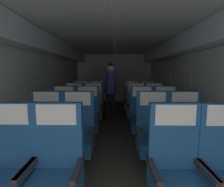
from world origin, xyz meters
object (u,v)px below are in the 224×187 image
object	(u,v)px
seat_c_right_aisle	(166,118)
seat_a_left_aisle	(55,171)
seat_c_right_window	(142,118)
seat_e_right_aisle	(148,101)
seat_b_right_window	(153,134)
seat_d_left_window	(74,107)
seat_a_right_window	(176,172)
seat_e_left_window	(81,101)
seat_e_right_window	(132,101)
seat_d_left_aisle	(93,107)
seat_b_left_window	(46,134)
flight_attendant	(110,85)
seat_d_right_window	(136,108)
seat_b_right_aisle	(185,134)
seat_c_left_aisle	(87,117)
seat_b_left_aisle	(78,134)
seat_c_left_window	(64,117)
seat_e_left_aisle	(96,101)
seat_d_right_aisle	(154,108)
seat_a_left_window	(7,170)

from	to	relation	value
seat_c_right_aisle	seat_a_left_aisle	bearing A→B (deg)	-131.07
seat_c_right_window	seat_e_right_aisle	world-z (taller)	same
seat_b_right_window	seat_d_left_window	world-z (taller)	same
seat_a_right_window	seat_b_right_window	size ratio (longest dim) A/B	1.00
seat_c_right_window	seat_e_right_aisle	distance (m)	1.91
seat_e_left_window	seat_e_right_window	bearing A→B (deg)	-0.60
seat_d_left_aisle	seat_b_left_window	bearing A→B (deg)	-104.67
seat_b_right_window	flight_attendant	world-z (taller)	flight_attendant
seat_d_left_aisle	seat_d_right_window	bearing A→B (deg)	-0.75
seat_c_right_window	seat_e_left_window	size ratio (longest dim) A/B	1.00
seat_d_left_aisle	seat_d_right_window	xyz separation A→B (m)	(1.13, -0.01, 0.00)
seat_b_right_window	seat_c_right_window	bearing A→B (deg)	90.73
seat_b_right_aisle	seat_b_right_window	world-z (taller)	same
seat_c_left_aisle	seat_c_right_window	world-z (taller)	same
seat_b_left_aisle	seat_c_right_window	bearing A→B (deg)	39.01
flight_attendant	seat_b_right_window	bearing A→B (deg)	-69.68
seat_a_left_aisle	seat_e_right_window	distance (m)	3.85
seat_c_left_window	seat_e_left_aisle	xyz separation A→B (m)	(0.47, 1.84, 0.00)
seat_d_left_window	seat_e_left_window	size ratio (longest dim) A/B	1.00
seat_b_right_window	seat_e_left_aisle	distance (m)	2.97
seat_b_left_aisle	seat_c_left_window	size ratio (longest dim) A/B	1.00
seat_d_left_aisle	seat_e_left_window	bearing A→B (deg)	118.34
seat_d_left_window	seat_d_right_aisle	size ratio (longest dim) A/B	1.00
seat_a_right_window	seat_c_left_aisle	world-z (taller)	same
seat_d_left_aisle	seat_e_right_window	world-z (taller)	same
seat_c_right_aisle	seat_d_right_aisle	size ratio (longest dim) A/B	1.00
seat_a_left_window	seat_e_left_window	bearing A→B (deg)	90.27
seat_d_left_aisle	seat_d_right_aisle	bearing A→B (deg)	-1.02
seat_d_left_window	seat_e_left_aisle	size ratio (longest dim) A/B	1.00
seat_c_right_aisle	seat_c_right_window	size ratio (longest dim) A/B	1.00
seat_e_left_aisle	seat_e_right_window	bearing A→B (deg)	0.12
seat_d_left_window	seat_e_right_aisle	size ratio (longest dim) A/B	1.00
seat_a_left_window	seat_b_right_aisle	xyz separation A→B (m)	(2.08, 0.93, 0.00)
seat_e_left_window	seat_d_right_aisle	bearing A→B (deg)	-24.43
seat_c_right_aisle	flight_attendant	bearing A→B (deg)	129.54
seat_c_left_window	seat_d_right_window	world-z (taller)	same
seat_d_right_aisle	seat_e_left_window	bearing A→B (deg)	155.57
seat_e_right_window	seat_b_right_window	bearing A→B (deg)	-89.77
seat_a_left_window	seat_b_right_aisle	bearing A→B (deg)	24.01
seat_a_left_aisle	seat_d_right_window	world-z (taller)	same
seat_c_right_aisle	seat_e_right_window	distance (m)	1.90
seat_a_right_window	seat_d_left_window	bearing A→B (deg)	120.16
seat_b_right_aisle	seat_e_right_window	bearing A→B (deg)	100.06
seat_a_left_aisle	seat_b_left_window	world-z (taller)	same
seat_b_right_aisle	seat_d_right_window	size ratio (longest dim) A/B	1.00
seat_a_left_aisle	flight_attendant	world-z (taller)	flight_attendant
seat_d_left_window	seat_e_left_aisle	distance (m)	1.03
seat_b_right_window	seat_d_right_window	world-z (taller)	same
seat_a_right_window	seat_d_right_aisle	world-z (taller)	same
seat_c_left_aisle	seat_d_left_aisle	distance (m)	0.94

